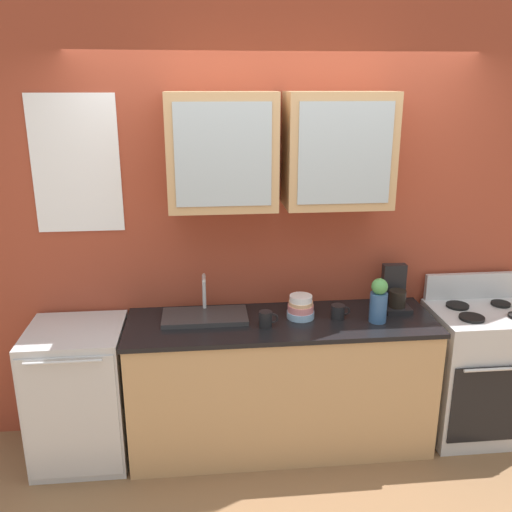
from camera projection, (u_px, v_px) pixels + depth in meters
The scene contains 11 objects.
ground_plane at pixel (280, 441), 3.71m from camera, with size 10.00×10.00×0.00m, color brown.
back_wall_unit at pixel (275, 212), 3.55m from camera, with size 4.43×0.44×2.84m.
counter at pixel (281, 383), 3.58m from camera, with size 1.95×0.60×0.89m.
stove_range at pixel (478, 371), 3.71m from camera, with size 0.67×0.58×1.07m.
sink_faucet at pixel (205, 316), 3.47m from camera, with size 0.54×0.28×0.27m.
bowl_stack at pixel (301, 307), 3.47m from camera, with size 0.17×0.17×0.15m.
vase at pixel (379, 301), 3.39m from camera, with size 0.11×0.11×0.28m.
cup_near_sink at pixel (266, 319), 3.34m from camera, with size 0.12×0.08×0.10m.
cup_near_bowls at pixel (338, 312), 3.47m from camera, with size 0.12×0.09×0.09m.
dishwasher at pixel (80, 394), 3.45m from camera, with size 0.58×0.59×0.89m.
coffee_maker at pixel (395, 293), 3.61m from camera, with size 0.17×0.20×0.29m.
Camera 1 is at (-0.48, -3.13, 2.31)m, focal length 38.48 mm.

